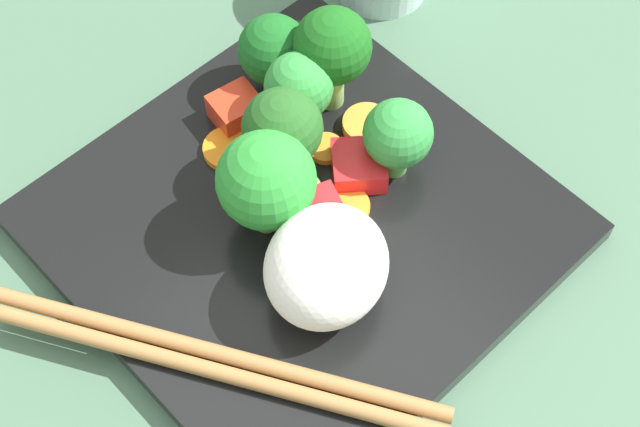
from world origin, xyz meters
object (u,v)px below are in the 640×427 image
object	(u,v)px
square_plate	(301,225)
broccoli_floret_4	(332,49)
rice_mound	(326,266)
carrot_slice_1	(326,148)
chopstick_pair	(215,362)

from	to	relation	value
square_plate	broccoli_floret_4	xyz separation A→B (cm)	(7.14, 5.15, 5.06)
rice_mound	carrot_slice_1	bearing A→B (deg)	47.22
broccoli_floret_4	rice_mound	bearing A→B (deg)	-134.30
carrot_slice_1	chopstick_pair	bearing A→B (deg)	-155.60
rice_mound	chopstick_pair	distance (cm)	7.47
square_plate	carrot_slice_1	size ratio (longest dim) A/B	11.85
chopstick_pair	square_plate	bearing A→B (deg)	79.81
chopstick_pair	rice_mound	bearing A→B (deg)	52.75
rice_mound	square_plate	bearing A→B (deg)	64.40
rice_mound	carrot_slice_1	distance (cm)	9.52
square_plate	rice_mound	xyz separation A→B (cm)	(-2.05, -4.27, 3.41)
square_plate	chopstick_pair	size ratio (longest dim) A/B	1.14
square_plate	broccoli_floret_4	size ratio (longest dim) A/B	3.57
square_plate	chopstick_pair	bearing A→B (deg)	-158.64
rice_mound	broccoli_floret_4	distance (cm)	13.26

